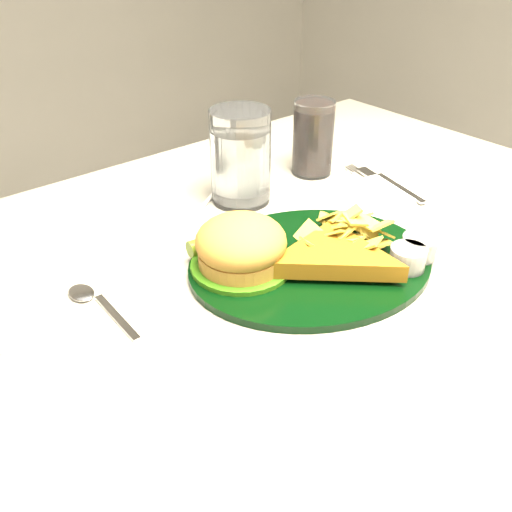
{
  "coord_description": "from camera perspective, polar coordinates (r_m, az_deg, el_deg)",
  "views": [
    {
      "loc": [
        -0.38,
        -0.44,
        1.14
      ],
      "look_at": [
        -0.04,
        -0.03,
        0.8
      ],
      "focal_mm": 40.0,
      "sensor_mm": 36.0,
      "label": 1
    }
  ],
  "objects": [
    {
      "name": "table",
      "position": [
        0.96,
        0.46,
        -20.27
      ],
      "size": [
        1.2,
        0.8,
        0.75
      ],
      "primitive_type": null,
      "color": "#A6A296",
      "rests_on": "ground"
    },
    {
      "name": "dinner_plate",
      "position": [
        0.69,
        5.62,
        1.41
      ],
      "size": [
        0.37,
        0.34,
        0.07
      ],
      "primitive_type": null,
      "rotation": [
        0.0,
        0.0,
        -0.31
      ],
      "color": "black",
      "rests_on": "table"
    },
    {
      "name": "water_glass",
      "position": [
        0.83,
        -1.56,
        9.88
      ],
      "size": [
        0.09,
        0.09,
        0.14
      ],
      "primitive_type": "cylinder",
      "rotation": [
        0.0,
        0.0,
        0.07
      ],
      "color": "white",
      "rests_on": "table"
    },
    {
      "name": "cola_glass",
      "position": [
        0.93,
        5.73,
        11.66
      ],
      "size": [
        0.08,
        0.08,
        0.12
      ],
      "primitive_type": "cylinder",
      "rotation": [
        0.0,
        0.0,
        0.35
      ],
      "color": "black",
      "rests_on": "table"
    },
    {
      "name": "fork_napkin",
      "position": [
        0.92,
        13.82,
        6.8
      ],
      "size": [
        0.14,
        0.17,
        0.01
      ],
      "primitive_type": null,
      "rotation": [
        0.0,
        0.0,
        -0.25
      ],
      "color": "silver",
      "rests_on": "table"
    },
    {
      "name": "spoon",
      "position": [
        0.64,
        -13.77,
        -5.78
      ],
      "size": [
        0.04,
        0.13,
        0.01
      ],
      "primitive_type": null,
      "rotation": [
        0.0,
        0.0,
        -0.04
      ],
      "color": "white",
      "rests_on": "table"
    },
    {
      "name": "ramekin",
      "position": [
        0.63,
        -23.6,
        -7.02
      ],
      "size": [
        0.05,
        0.05,
        0.03
      ],
      "primitive_type": "cylinder",
      "rotation": [
        0.0,
        0.0,
        -0.29
      ],
      "color": "white",
      "rests_on": "table"
    },
    {
      "name": "wrapped_straw",
      "position": [
        0.84,
        -5.22,
        5.1
      ],
      "size": [
        0.18,
        0.15,
        0.01
      ],
      "primitive_type": null,
      "rotation": [
        0.0,
        0.0,
        0.58
      ],
      "color": "white",
      "rests_on": "table"
    }
  ]
}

